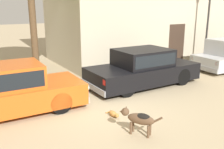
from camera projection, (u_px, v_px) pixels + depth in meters
ground_plane at (106, 105)px, 7.98m from camera, size 80.00×80.00×0.00m
parked_sedan_nearest at (9, 90)px, 7.25m from camera, size 4.37×1.86×1.43m
parked_sedan_second at (143, 67)px, 9.87m from camera, size 4.57×1.84×1.43m
stray_dog_spotted at (139, 118)px, 6.06m from camera, size 0.66×0.95×0.65m
stray_cat at (114, 114)px, 7.13m from camera, size 0.22×0.56×0.16m
street_lamp at (209, 14)px, 13.12m from camera, size 0.22×0.22×4.16m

